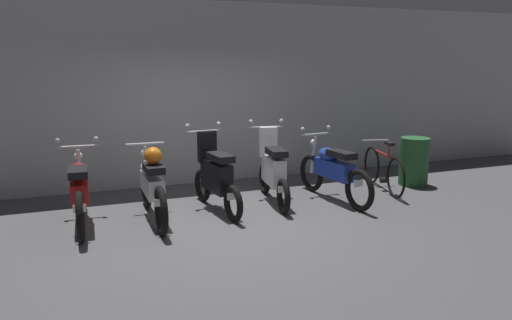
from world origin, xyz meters
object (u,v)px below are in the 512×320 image
Objects in this scene: motorbike_slot_1 at (152,184)px; motorbike_slot_3 at (273,170)px; motorbike_slot_2 at (215,176)px; bicycle at (383,170)px; motorbike_slot_0 at (80,190)px; motorbike_slot_4 at (333,170)px; trash_bin at (414,161)px.

motorbike_slot_1 is 1.95m from motorbike_slot_3.
motorbike_slot_1 is 1.16× the size of motorbike_slot_3.
bicycle is (3.07, 0.09, -0.17)m from motorbike_slot_2.
motorbike_slot_1 is 0.97m from motorbike_slot_2.
motorbike_slot_3 is (2.90, 0.08, 0.04)m from motorbike_slot_0.
motorbike_slot_4 is at bearing -0.50° from motorbike_slot_1.
bicycle is at bearing 1.75° from motorbike_slot_2.
trash_bin is (0.75, 0.12, 0.07)m from bicycle.
bicycle is at bearing 0.95° from motorbike_slot_0.
motorbike_slot_2 is 0.98m from motorbike_slot_3.
motorbike_slot_2 reaches higher than bicycle.
motorbike_slot_3 reaches higher than trash_bin.
motorbike_slot_0 is 1.00× the size of motorbike_slot_1.
motorbike_slot_2 is 3.82m from trash_bin.
trash_bin is at bearing 10.61° from motorbike_slot_4.
motorbike_slot_0 is at bearing 177.75° from motorbike_slot_4.
motorbike_slot_2 reaches higher than trash_bin.
bicycle is 0.76m from trash_bin.
motorbike_slot_0 is 3.86m from motorbike_slot_4.
motorbike_slot_4 is at bearing -13.63° from motorbike_slot_3.
motorbike_slot_4 is (3.86, -0.15, 0.00)m from motorbike_slot_0.
motorbike_slot_2 reaches higher than motorbike_slot_1.
motorbike_slot_0 is at bearing -179.05° from bicycle.
motorbike_slot_4 is at bearing -2.25° from motorbike_slot_0.
motorbike_slot_3 is at bearing 166.37° from motorbike_slot_4.
motorbike_slot_1 is at bearing -173.17° from motorbike_slot_2.
motorbike_slot_1 is (0.96, -0.13, 0.03)m from motorbike_slot_0.
motorbike_slot_3 is at bearing -177.56° from trash_bin.
motorbike_slot_0 is 1.93m from motorbike_slot_2.
motorbike_slot_3 is 0.99× the size of bicycle.
motorbike_slot_0 reaches higher than trash_bin.
motorbike_slot_1 is 4.04m from bicycle.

